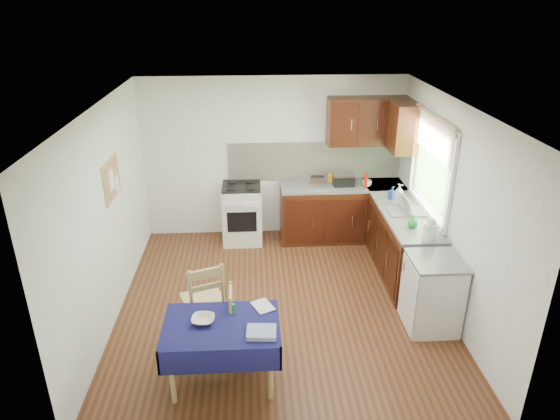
{
  "coord_description": "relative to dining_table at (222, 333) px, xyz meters",
  "views": [
    {
      "loc": [
        -0.32,
        -5.28,
        3.61
      ],
      "look_at": [
        0.0,
        0.29,
        1.16
      ],
      "focal_mm": 32.0,
      "sensor_mm": 36.0,
      "label": 1
    }
  ],
  "objects": [
    {
      "name": "plate_bowl",
      "position": [
        -0.18,
        0.04,
        0.13
      ],
      "size": [
        0.24,
        0.24,
        0.05
      ],
      "primitive_type": "imported",
      "rotation": [
        0.0,
        0.0,
        -0.1
      ],
      "color": "beige",
      "rests_on": "dining_table"
    },
    {
      "name": "dining_table",
      "position": [
        0.0,
        0.0,
        0.0
      ],
      "size": [
        1.12,
        0.76,
        0.68
      ],
      "rotation": [
        0.0,
        0.0,
        0.41
      ],
      "color": "#131042",
      "rests_on": "ground"
    },
    {
      "name": "toaster",
      "position": [
        1.3,
        3.03,
        0.41
      ],
      "size": [
        0.24,
        0.15,
        0.18
      ],
      "rotation": [
        0.0,
        0.0,
        0.1
      ],
      "color": "#B0B0B4",
      "rests_on": "worktop_back"
    },
    {
      "name": "soap_bottle_c",
      "position": [
        2.31,
        1.55,
        0.41
      ],
      "size": [
        0.14,
        0.14,
        0.17
      ],
      "primitive_type": "imported",
      "rotation": [
        0.0,
        0.0,
        3.16
      ],
      "color": "#278F3D",
      "rests_on": "worktop_right"
    },
    {
      "name": "cup",
      "position": [
        2.06,
        3.01,
        0.38
      ],
      "size": [
        0.17,
        0.17,
        0.1
      ],
      "primitive_type": "imported",
      "rotation": [
        0.0,
        0.0,
        0.38
      ],
      "color": "white",
      "rests_on": "worktop_back"
    },
    {
      "name": "chair_far",
      "position": [
        -0.23,
        0.7,
        -0.06
      ],
      "size": [
        0.56,
        0.56,
        0.98
      ],
      "rotation": [
        0.0,
        0.0,
        3.51
      ],
      "color": "tan",
      "rests_on": "ground"
    },
    {
      "name": "soap_bottle_b",
      "position": [
        2.3,
        2.49,
        0.42
      ],
      "size": [
        0.12,
        0.11,
        0.19
      ],
      "primitive_type": "imported",
      "rotation": [
        0.0,
        0.0,
        2.05
      ],
      "color": "#1D41AA",
      "rests_on": "worktop_right"
    },
    {
      "name": "wall_left",
      "position": [
        -1.34,
        1.31,
        0.68
      ],
      "size": [
        0.02,
        4.2,
        2.5
      ],
      "primitive_type": "cube",
      "color": "white",
      "rests_on": "ground"
    },
    {
      "name": "ceiling",
      "position": [
        0.66,
        1.31,
        1.93
      ],
      "size": [
        4.0,
        4.2,
        0.02
      ],
      "primitive_type": "cube",
      "color": "white",
      "rests_on": "wall_back"
    },
    {
      "name": "splashback",
      "position": [
        1.31,
        3.39,
        0.63
      ],
      "size": [
        2.7,
        0.02,
        0.6
      ],
      "primitive_type": "cube",
      "color": "beige",
      "rests_on": "wall_back"
    },
    {
      "name": "yellow_packet",
      "position": [
        1.55,
        3.22,
        0.4
      ],
      "size": [
        0.12,
        0.09,
        0.14
      ],
      "primitive_type": "cube",
      "rotation": [
        0.0,
        0.0,
        -0.25
      ],
      "color": "gold",
      "rests_on": "worktop_back"
    },
    {
      "name": "worktop_right",
      "position": [
        2.36,
        1.96,
        0.31
      ],
      "size": [
        0.6,
        1.7,
        0.04
      ],
      "primitive_type": "cube",
      "color": "slate",
      "rests_on": "base_cabinets"
    },
    {
      "name": "sauce_bottle",
      "position": [
        2.02,
        2.95,
        0.44
      ],
      "size": [
        0.05,
        0.05,
        0.23
      ],
      "primitive_type": "cylinder",
      "color": "red",
      "rests_on": "worktop_back"
    },
    {
      "name": "floor",
      "position": [
        0.66,
        1.31,
        -0.57
      ],
      "size": [
        4.2,
        4.2,
        0.0
      ],
      "primitive_type": "plane",
      "color": "#482613",
      "rests_on": "ground"
    },
    {
      "name": "dish_rack",
      "position": [
        2.37,
        2.03,
        0.35
      ],
      "size": [
        0.46,
        0.35,
        0.22
      ],
      "rotation": [
        0.0,
        0.0,
        -0.07
      ],
      "color": "gray",
      "rests_on": "worktop_right"
    },
    {
      "name": "tea_towel",
      "position": [
        0.38,
        -0.18,
        0.13
      ],
      "size": [
        0.29,
        0.23,
        0.05
      ],
      "primitive_type": "cube",
      "rotation": [
        0.0,
        0.0,
        -0.06
      ],
      "color": "#294B99",
      "rests_on": "dining_table"
    },
    {
      "name": "upper_cabinets",
      "position": [
        2.18,
        3.11,
        1.28
      ],
      "size": [
        1.2,
        0.85,
        0.7
      ],
      "color": "black",
      "rests_on": "wall_back"
    },
    {
      "name": "fridge",
      "position": [
        2.36,
        0.76,
        -0.13
      ],
      "size": [
        0.58,
        0.6,
        0.89
      ],
      "color": "white",
      "rests_on": "ground"
    },
    {
      "name": "corkboard",
      "position": [
        -1.31,
        1.61,
        1.03
      ],
      "size": [
        0.04,
        0.62,
        0.47
      ],
      "color": "tan",
      "rests_on": "wall_left"
    },
    {
      "name": "wall_back",
      "position": [
        0.66,
        3.41,
        0.68
      ],
      "size": [
        4.0,
        0.02,
        2.5
      ],
      "primitive_type": "cube",
      "color": "silver",
      "rests_on": "ground"
    },
    {
      "name": "soap_bottle_a",
      "position": [
        2.34,
        2.3,
        0.48
      ],
      "size": [
        0.16,
        0.16,
        0.3
      ],
      "primitive_type": "imported",
      "rotation": [
        0.0,
        0.0,
        0.87
      ],
      "color": "white",
      "rests_on": "worktop_right"
    },
    {
      "name": "wall_right",
      "position": [
        2.66,
        1.31,
        0.68
      ],
      "size": [
        0.02,
        4.2,
        2.5
      ],
      "primitive_type": "cube",
      "color": "silver",
      "rests_on": "ground"
    },
    {
      "name": "worktop_corner",
      "position": [
        2.36,
        3.11,
        0.31
      ],
      "size": [
        0.6,
        0.6,
        0.04
      ],
      "primitive_type": "cube",
      "color": "slate",
      "rests_on": "base_cabinets"
    },
    {
      "name": "chair_near",
      "position": [
        0.2,
        0.33,
        -0.12
      ],
      "size": [
        0.38,
        0.38,
        0.86
      ],
      "rotation": [
        0.0,
        0.0,
        1.59
      ],
      "color": "tan",
      "rests_on": "ground"
    },
    {
      "name": "base_cabinets",
      "position": [
        2.02,
        2.56,
        -0.14
      ],
      "size": [
        1.9,
        2.3,
        0.86
      ],
      "color": "black",
      "rests_on": "ground"
    },
    {
      "name": "sandwich_press",
      "position": [
        1.72,
        3.11,
        0.42
      ],
      "size": [
        0.32,
        0.27,
        0.18
      ],
      "rotation": [
        0.0,
        0.0,
        -0.39
      ],
      "color": "black",
      "rests_on": "worktop_back"
    },
    {
      "name": "worktop_back",
      "position": [
        1.71,
        3.11,
        0.31
      ],
      "size": [
        1.9,
        0.6,
        0.04
      ],
      "primitive_type": "cube",
      "color": "slate",
      "rests_on": "base_cabinets"
    },
    {
      "name": "stove",
      "position": [
        0.16,
        3.1,
        -0.11
      ],
      "size": [
        0.6,
        0.61,
        0.92
      ],
      "color": "white",
      "rests_on": "ground"
    },
    {
      "name": "kettle",
      "position": [
        2.42,
        1.21,
        0.45
      ],
      "size": [
        0.17,
        0.17,
        0.28
      ],
      "color": "white",
      "rests_on": "worktop_right"
    },
    {
      "name": "book",
      "position": [
        0.33,
        0.22,
        0.11
      ],
      "size": [
        0.26,
        0.29,
        0.02
      ],
      "primitive_type": "imported",
      "rotation": [
        0.0,
        0.0,
        0.44
      ],
      "color": "white",
      "rests_on": "dining_table"
    },
    {
      "name": "window",
      "position": [
        2.63,
        2.01,
        1.08
      ],
      "size": [
        0.04,
        1.48,
        1.26
      ],
      "color": "#345B25",
      "rests_on": "wall_right"
    },
    {
      "name": "wall_front",
      "position": [
        0.66,
        -0.79,
        0.68
      ],
      "size": [
        4.0,
        0.02,
        2.5
      ],
      "primitive_type": "cube",
      "color": "silver",
      "rests_on": "ground"
    },
    {
      "name": "spice_jar",
      "position": [
        0.11,
        0.2,
        0.15
      ],
      "size": [
        0.04,
        0.04,
        0.09
      ],
      "primitive_type": "cylinder",
      "color": "#268D3D",
      "rests_on": "dining_table"
    }
  ]
}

